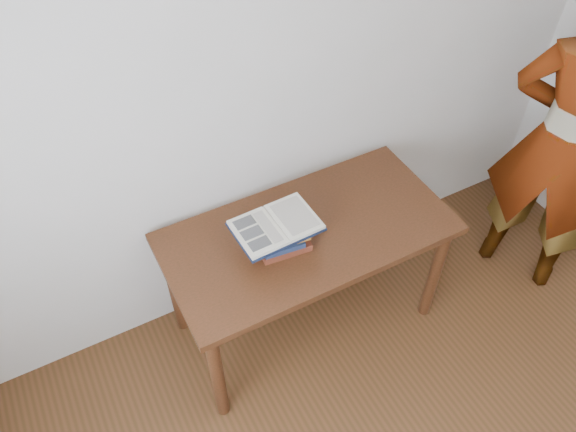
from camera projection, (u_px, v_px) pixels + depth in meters
desk at (308, 245)px, 2.58m from camera, size 1.30×0.65×0.70m
book_stack at (281, 236)px, 2.40m from camera, size 0.27×0.19×0.12m
open_book at (276, 225)px, 2.34m from camera, size 0.36×0.26×0.03m
reader at (565, 146)px, 2.65m from camera, size 0.66×0.75×1.73m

